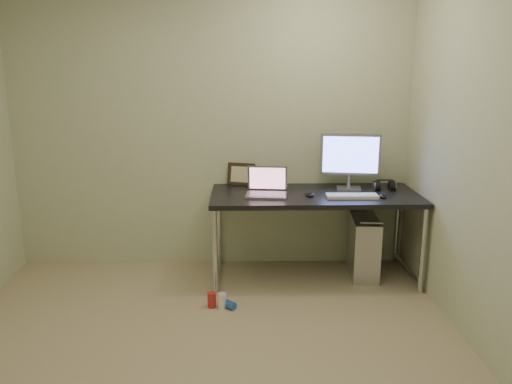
% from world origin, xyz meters
% --- Properties ---
extents(floor, '(3.50, 3.50, 0.00)m').
position_xyz_m(floor, '(0.00, 0.00, 0.00)').
color(floor, tan).
rests_on(floor, ground).
extents(wall_back, '(3.50, 0.02, 2.50)m').
position_xyz_m(wall_back, '(0.00, 1.75, 1.25)').
color(wall_back, beige).
rests_on(wall_back, ground).
extents(wall_right, '(0.02, 3.50, 2.50)m').
position_xyz_m(wall_right, '(1.75, 0.00, 1.25)').
color(wall_right, beige).
rests_on(wall_right, ground).
extents(desk, '(1.72, 0.75, 0.75)m').
position_xyz_m(desk, '(0.87, 1.37, 0.68)').
color(desk, black).
rests_on(desk, ground).
extents(tower_computer, '(0.26, 0.51, 0.55)m').
position_xyz_m(tower_computer, '(1.32, 1.42, 0.26)').
color(tower_computer, silver).
rests_on(tower_computer, ground).
extents(cable_a, '(0.01, 0.16, 0.69)m').
position_xyz_m(cable_a, '(1.27, 1.70, 0.40)').
color(cable_a, black).
rests_on(cable_a, ground).
extents(cable_b, '(0.02, 0.11, 0.71)m').
position_xyz_m(cable_b, '(1.36, 1.68, 0.38)').
color(cable_b, black).
rests_on(cable_b, ground).
extents(can_red, '(0.07, 0.07, 0.12)m').
position_xyz_m(can_red, '(0.03, 0.83, 0.06)').
color(can_red, red).
rests_on(can_red, ground).
extents(can_white, '(0.08, 0.08, 0.12)m').
position_xyz_m(can_white, '(0.11, 0.81, 0.06)').
color(can_white, white).
rests_on(can_white, ground).
extents(can_blue, '(0.12, 0.12, 0.06)m').
position_xyz_m(can_blue, '(0.16, 0.81, 0.03)').
color(can_blue, blue).
rests_on(can_blue, ground).
extents(laptop, '(0.36, 0.30, 0.23)m').
position_xyz_m(laptop, '(0.47, 1.33, 0.80)').
color(laptop, '#A8A9AF').
rests_on(laptop, desk).
extents(monitor, '(0.51, 0.18, 0.48)m').
position_xyz_m(monitor, '(1.19, 1.52, 1.03)').
color(monitor, '#A8A9AF').
rests_on(monitor, desk).
extents(keyboard, '(0.41, 0.14, 0.02)m').
position_xyz_m(keyboard, '(1.15, 1.22, 0.76)').
color(keyboard, silver).
rests_on(keyboard, desk).
extents(mouse_right, '(0.08, 0.12, 0.04)m').
position_xyz_m(mouse_right, '(1.40, 1.22, 0.77)').
color(mouse_right, black).
rests_on(mouse_right, desk).
extents(mouse_left, '(0.08, 0.12, 0.04)m').
position_xyz_m(mouse_left, '(0.82, 1.28, 0.77)').
color(mouse_left, black).
rests_on(mouse_left, desk).
extents(headphones, '(0.17, 0.11, 0.12)m').
position_xyz_m(headphones, '(1.48, 1.48, 0.78)').
color(headphones, black).
rests_on(headphones, desk).
extents(picture_frame, '(0.26, 0.14, 0.20)m').
position_xyz_m(picture_frame, '(0.26, 1.70, 0.85)').
color(picture_frame, black).
rests_on(picture_frame, desk).
extents(webcam, '(0.04, 0.03, 0.12)m').
position_xyz_m(webcam, '(0.43, 1.68, 0.84)').
color(webcam, silver).
rests_on(webcam, desk).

